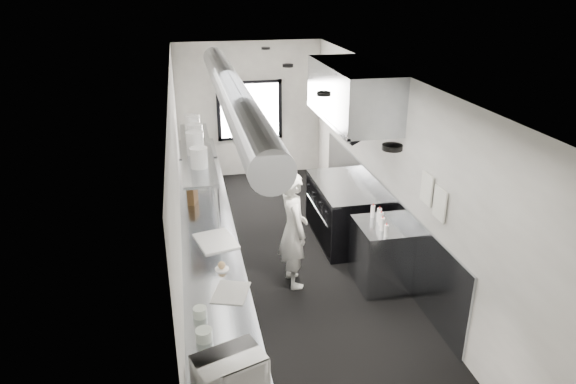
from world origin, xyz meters
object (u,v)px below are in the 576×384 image
line_cook (293,230)px  small_plate (222,269)px  exhaust_hood (352,93)px  knife_block (192,195)px  prep_counter (211,264)px  cutting_board (216,241)px  squeeze_bottle_d (379,215)px  plate_stack_b (195,143)px  squeeze_bottle_e (373,211)px  range (342,212)px  microwave (230,373)px  squeeze_bottle_a (386,231)px  bottle_station (380,254)px  deli_tub_a (204,335)px  plate_stack_a (199,158)px  squeeze_bottle_c (381,219)px  pass_shelf (197,152)px  squeeze_bottle_b (382,224)px  far_work_table (198,170)px  plate_stack_d (193,126)px  plate_stack_c (195,135)px  deli_tub_b (200,312)px

line_cook → small_plate: (-1.04, -0.97, 0.08)m
exhaust_hood → knife_block: 2.77m
prep_counter → cutting_board: bearing=-71.6°
line_cook → squeeze_bottle_d: (1.16, -0.14, 0.17)m
plate_stack_b → squeeze_bottle_e: bearing=-27.9°
cutting_board → range: bearing=34.0°
microwave → squeeze_bottle_d: (2.28, 2.67, -0.06)m
squeeze_bottle_a → squeeze_bottle_d: size_ratio=0.85×
bottle_station → microwave: 3.49m
knife_block → plate_stack_b: plate_stack_b is taller
range → deli_tub_a: bearing=-125.4°
plate_stack_a → squeeze_bottle_c: 2.58m
pass_shelf → plate_stack_b: size_ratio=8.99×
deli_tub_a → squeeze_bottle_b: 2.99m
exhaust_hood → prep_counter: size_ratio=0.37×
far_work_table → squeeze_bottle_b: (2.23, -4.05, 0.54)m
plate_stack_d → squeeze_bottle_c: (2.34, -2.39, -0.76)m
plate_stack_a → prep_counter: bearing=-86.5°
plate_stack_a → squeeze_bottle_c: size_ratio=1.52×
squeeze_bottle_d → microwave: bearing=-130.5°
range → plate_stack_c: size_ratio=4.90×
microwave → squeeze_bottle_a: (2.21, 2.24, -0.07)m
pass_shelf → deli_tub_b: size_ratio=21.83×
deli_tub_b → squeeze_bottle_d: bearing=33.9°
small_plate → plate_stack_c: bearing=93.0°
pass_shelf → deli_tub_b: bearing=-92.7°
knife_block → plate_stack_b: 0.76m
knife_block → squeeze_bottle_c: bearing=-10.1°
pass_shelf → knife_block: size_ratio=11.95×
plate_stack_a → squeeze_bottle_e: plate_stack_a is taller
bottle_station → plate_stack_c: 3.31m
prep_counter → knife_block: size_ratio=23.90×
squeeze_bottle_e → cutting_board: bearing=-172.5°
pass_shelf → squeeze_bottle_a: 3.08m
prep_counter → pass_shelf: (-0.04, 1.50, 1.09)m
microwave → cutting_board: size_ratio=0.85×
prep_counter → squeeze_bottle_a: bearing=-13.3°
far_work_table → deli_tub_a: bearing=-91.7°
prep_counter → line_cook: line_cook is taller
range → squeeze_bottle_d: bearing=-85.7°
far_work_table → small_plate: (0.09, -4.61, 0.46)m
bottle_station → cutting_board: (-2.23, -0.02, 0.46)m
deli_tub_a → deli_tub_b: bearing=93.0°
squeeze_bottle_a → line_cook: bearing=152.1°
pass_shelf → knife_block: 0.69m
prep_counter → cutting_board: size_ratio=10.15×
deli_tub_a → cutting_board: bearing=82.6°
bottle_station → cutting_board: cutting_board is taller
deli_tub_a → squeeze_bottle_e: 3.26m
squeeze_bottle_b → plate_stack_b: bearing=144.5°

